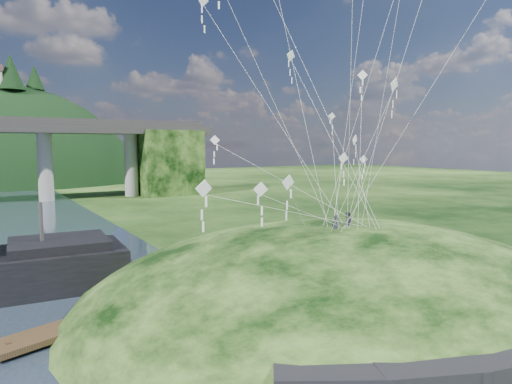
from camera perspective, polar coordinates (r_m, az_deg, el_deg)
ground at (r=24.89m, az=-0.62°, el=-18.03°), size 320.00×320.00×0.00m
grass_hill at (r=31.39m, az=10.50°, el=-15.88°), size 36.00×32.00×13.00m
wooden_dock at (r=28.35m, az=-17.91°, el=-14.39°), size 12.70×5.90×0.91m
kite_flyers at (r=29.35m, az=10.89°, el=-2.57°), size 2.28×1.16×1.69m
kite_swarm at (r=29.77m, az=8.32°, el=18.99°), size 20.93×17.83×21.11m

